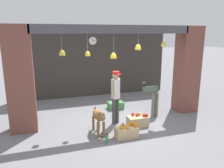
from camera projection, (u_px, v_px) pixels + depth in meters
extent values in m
plane|color=slate|center=(117.00, 122.00, 6.71)|extent=(60.00, 60.00, 0.00)
cube|color=#38332D|center=(93.00, 62.00, 9.29)|extent=(6.60, 0.12, 2.90)
cube|color=brown|center=(20.00, 80.00, 5.87)|extent=(0.70, 0.60, 2.90)
cube|color=brown|center=(187.00, 70.00, 7.45)|extent=(0.70, 0.60, 2.90)
cube|color=#4C4C51|center=(116.00, 29.00, 6.19)|extent=(4.70, 0.24, 0.24)
cylinder|color=#B2AD99|center=(62.00, 42.00, 5.84)|extent=(0.01, 0.01, 0.43)
ellipsoid|color=yellow|center=(64.00, 53.00, 5.92)|extent=(0.11, 0.06, 0.18)
ellipsoid|color=yellow|center=(63.00, 53.00, 5.95)|extent=(0.09, 0.11, 0.18)
ellipsoid|color=yellow|center=(61.00, 53.00, 5.94)|extent=(0.09, 0.11, 0.18)
ellipsoid|color=yellow|center=(60.00, 53.00, 5.89)|extent=(0.11, 0.06, 0.18)
ellipsoid|color=yellow|center=(61.00, 53.00, 5.87)|extent=(0.09, 0.11, 0.18)
ellipsoid|color=yellow|center=(63.00, 53.00, 5.88)|extent=(0.09, 0.11, 0.18)
cylinder|color=#B2AD99|center=(87.00, 43.00, 6.01)|extent=(0.01, 0.01, 0.48)
ellipsoid|color=gold|center=(89.00, 54.00, 6.09)|extent=(0.10, 0.06, 0.16)
ellipsoid|color=gold|center=(88.00, 54.00, 6.11)|extent=(0.09, 0.09, 0.17)
ellipsoid|color=gold|center=(87.00, 54.00, 6.11)|extent=(0.07, 0.10, 0.16)
ellipsoid|color=gold|center=(86.00, 54.00, 6.08)|extent=(0.10, 0.08, 0.17)
ellipsoid|color=gold|center=(87.00, 54.00, 6.05)|extent=(0.10, 0.08, 0.17)
ellipsoid|color=gold|center=(88.00, 54.00, 6.04)|extent=(0.07, 0.10, 0.16)
ellipsoid|color=gold|center=(89.00, 54.00, 6.06)|extent=(0.09, 0.09, 0.17)
cylinder|color=#B2AD99|center=(114.00, 43.00, 6.31)|extent=(0.01, 0.01, 0.55)
ellipsoid|color=yellow|center=(115.00, 56.00, 6.41)|extent=(0.13, 0.07, 0.20)
ellipsoid|color=yellow|center=(114.00, 56.00, 6.44)|extent=(0.11, 0.12, 0.21)
ellipsoid|color=yellow|center=(113.00, 56.00, 6.43)|extent=(0.09, 0.13, 0.21)
ellipsoid|color=yellow|center=(112.00, 56.00, 6.40)|extent=(0.13, 0.10, 0.21)
ellipsoid|color=yellow|center=(112.00, 56.00, 6.36)|extent=(0.13, 0.10, 0.21)
ellipsoid|color=yellow|center=(114.00, 56.00, 6.34)|extent=(0.09, 0.13, 0.21)
ellipsoid|color=yellow|center=(115.00, 56.00, 6.36)|extent=(0.11, 0.12, 0.21)
cylinder|color=#B2AD99|center=(138.00, 39.00, 6.51)|extent=(0.01, 0.01, 0.32)
ellipsoid|color=yellow|center=(140.00, 47.00, 6.58)|extent=(0.13, 0.07, 0.20)
ellipsoid|color=yellow|center=(138.00, 47.00, 6.62)|extent=(0.11, 0.12, 0.21)
ellipsoid|color=yellow|center=(137.00, 47.00, 6.60)|extent=(0.11, 0.12, 0.21)
ellipsoid|color=yellow|center=(137.00, 47.00, 6.55)|extent=(0.13, 0.07, 0.20)
ellipsoid|color=yellow|center=(138.00, 47.00, 6.52)|extent=(0.11, 0.12, 0.21)
ellipsoid|color=yellow|center=(139.00, 47.00, 6.53)|extent=(0.11, 0.12, 0.21)
cylinder|color=#B2AD99|center=(164.00, 38.00, 6.74)|extent=(0.01, 0.01, 0.25)
ellipsoid|color=yellow|center=(165.00, 44.00, 6.79)|extent=(0.11, 0.06, 0.17)
ellipsoid|color=yellow|center=(163.00, 44.00, 6.82)|extent=(0.06, 0.11, 0.17)
ellipsoid|color=yellow|center=(162.00, 44.00, 6.77)|extent=(0.11, 0.06, 0.17)
ellipsoid|color=yellow|center=(164.00, 44.00, 6.74)|extent=(0.06, 0.11, 0.17)
ellipsoid|color=olive|center=(98.00, 115.00, 5.86)|extent=(0.27, 0.65, 0.26)
cylinder|color=olive|center=(104.00, 129.00, 5.73)|extent=(0.07, 0.07, 0.42)
cylinder|color=olive|center=(98.00, 130.00, 5.68)|extent=(0.07, 0.07, 0.42)
cylinder|color=olive|center=(99.00, 122.00, 6.19)|extent=(0.07, 0.07, 0.42)
cylinder|color=olive|center=(93.00, 123.00, 6.14)|extent=(0.07, 0.07, 0.42)
ellipsoid|color=olive|center=(102.00, 117.00, 5.52)|extent=(0.17, 0.24, 0.18)
cone|color=brown|center=(104.00, 114.00, 5.52)|extent=(0.06, 0.06, 0.07)
cone|color=brown|center=(100.00, 114.00, 5.48)|extent=(0.06, 0.06, 0.07)
cylinder|color=olive|center=(95.00, 110.00, 6.18)|extent=(0.05, 0.20, 0.26)
cylinder|color=#424247|center=(117.00, 110.00, 6.61)|extent=(0.11, 0.11, 0.78)
cylinder|color=#424247|center=(114.00, 111.00, 6.52)|extent=(0.11, 0.11, 0.78)
cube|color=white|center=(116.00, 89.00, 6.40)|extent=(0.25, 0.24, 0.59)
cylinder|color=tan|center=(119.00, 87.00, 6.49)|extent=(0.06, 0.06, 0.52)
cylinder|color=tan|center=(112.00, 88.00, 6.30)|extent=(0.06, 0.06, 0.52)
sphere|color=tan|center=(116.00, 76.00, 6.31)|extent=(0.20, 0.20, 0.20)
cylinder|color=red|center=(116.00, 73.00, 6.29)|extent=(0.21, 0.21, 0.07)
cube|color=red|center=(118.00, 74.00, 6.23)|extent=(0.20, 0.17, 0.01)
cylinder|color=#6B665B|center=(153.00, 105.00, 7.05)|extent=(0.11, 0.11, 0.80)
cylinder|color=#6B665B|center=(157.00, 104.00, 7.11)|extent=(0.11, 0.11, 0.80)
cube|color=#4C5B4C|center=(150.00, 89.00, 7.21)|extent=(0.32, 0.62, 0.31)
sphere|color=black|center=(144.00, 84.00, 7.51)|extent=(0.19, 0.19, 0.19)
cube|color=tan|center=(126.00, 132.00, 5.70)|extent=(0.58, 0.32, 0.28)
sphere|color=orange|center=(127.00, 127.00, 5.58)|extent=(0.10, 0.10, 0.10)
sphere|color=orange|center=(123.00, 125.00, 5.74)|extent=(0.10, 0.10, 0.10)
sphere|color=orange|center=(136.00, 125.00, 5.70)|extent=(0.10, 0.10, 0.10)
sphere|color=orange|center=(134.00, 124.00, 5.81)|extent=(0.10, 0.10, 0.10)
sphere|color=orange|center=(131.00, 124.00, 5.79)|extent=(0.10, 0.10, 0.10)
sphere|color=orange|center=(122.00, 128.00, 5.56)|extent=(0.10, 0.10, 0.10)
cube|color=tan|center=(138.00, 121.00, 6.40)|extent=(0.59, 0.35, 0.30)
sphere|color=red|center=(144.00, 115.00, 6.39)|extent=(0.10, 0.10, 0.10)
sphere|color=red|center=(133.00, 114.00, 6.43)|extent=(0.10, 0.10, 0.10)
sphere|color=#99B238|center=(139.00, 114.00, 6.46)|extent=(0.10, 0.10, 0.10)
sphere|color=red|center=(146.00, 115.00, 6.35)|extent=(0.10, 0.10, 0.10)
sphere|color=red|center=(144.00, 115.00, 6.36)|extent=(0.10, 0.10, 0.10)
sphere|color=red|center=(137.00, 115.00, 6.39)|extent=(0.10, 0.10, 0.10)
cube|color=#42844C|center=(116.00, 105.00, 7.87)|extent=(0.55, 0.36, 0.25)
cylinder|color=#38934C|center=(107.00, 139.00, 5.41)|extent=(0.07, 0.07, 0.23)
cylinder|color=black|center=(107.00, 134.00, 5.38)|extent=(0.04, 0.04, 0.03)
cylinder|color=black|center=(93.00, 41.00, 9.02)|extent=(0.34, 0.01, 0.34)
cylinder|color=white|center=(93.00, 41.00, 9.01)|extent=(0.32, 0.02, 0.32)
cube|color=black|center=(93.00, 40.00, 8.99)|extent=(0.01, 0.01, 0.09)
cube|color=black|center=(94.00, 41.00, 9.01)|extent=(0.12, 0.01, 0.01)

